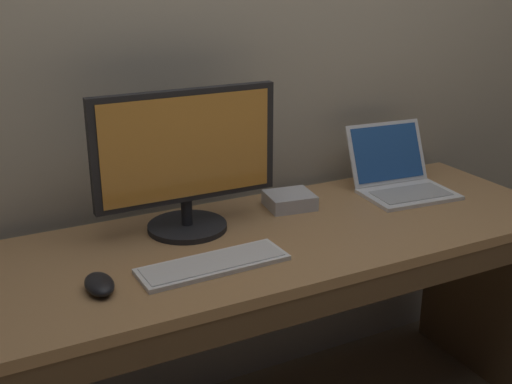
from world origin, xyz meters
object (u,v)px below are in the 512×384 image
(wired_keyboard, at_px, (213,264))
(computer_mouse, at_px, (99,284))
(laptop_white, at_px, (400,178))
(external_monitor, at_px, (186,159))
(external_drive_box, at_px, (290,200))

(wired_keyboard, height_order, computer_mouse, computer_mouse)
(laptop_white, distance_m, external_monitor, 0.80)
(wired_keyboard, bearing_deg, external_monitor, 82.87)
(computer_mouse, bearing_deg, wired_keyboard, 0.19)
(wired_keyboard, bearing_deg, external_drive_box, 35.61)
(wired_keyboard, xyz_separation_m, computer_mouse, (-0.30, 0.00, 0.01))
(computer_mouse, xyz_separation_m, external_drive_box, (0.70, 0.28, 0.01))
(wired_keyboard, bearing_deg, computer_mouse, 179.05)
(laptop_white, height_order, wired_keyboard, laptop_white)
(external_monitor, height_order, computer_mouse, external_monitor)
(external_monitor, distance_m, external_drive_box, 0.42)
(external_monitor, relative_size, external_drive_box, 3.69)
(external_monitor, bearing_deg, wired_keyboard, -97.13)
(wired_keyboard, relative_size, external_drive_box, 2.72)
(external_drive_box, bearing_deg, computer_mouse, -158.17)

